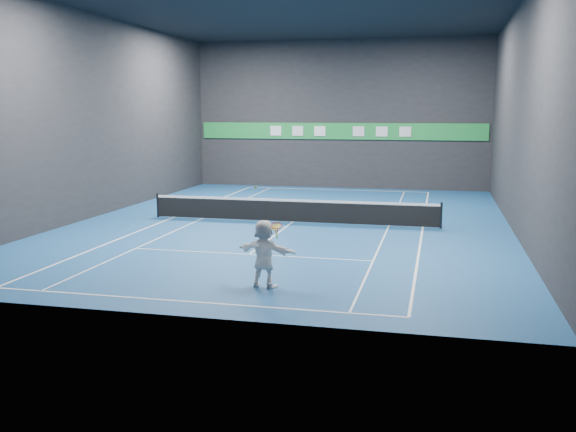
% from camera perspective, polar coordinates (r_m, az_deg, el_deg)
% --- Properties ---
extents(ground, '(26.00, 26.00, 0.00)m').
position_cam_1_polar(ground, '(27.47, 0.37, -0.57)').
color(ground, navy).
rests_on(ground, ground).
extents(ceiling, '(26.00, 26.00, 0.00)m').
position_cam_1_polar(ceiling, '(27.40, 0.39, 18.31)').
color(ceiling, black).
rests_on(ceiling, ground).
extents(wall_back, '(18.00, 0.10, 9.00)m').
position_cam_1_polar(wall_back, '(39.84, 4.61, 8.97)').
color(wall_back, '#242326').
rests_on(wall_back, ground).
extents(wall_front, '(18.00, 0.10, 9.00)m').
position_cam_1_polar(wall_front, '(14.68, -11.14, 8.31)').
color(wall_front, '#242326').
rests_on(wall_front, ground).
extents(wall_left, '(0.10, 26.00, 9.00)m').
position_cam_1_polar(wall_left, '(30.36, -16.61, 8.52)').
color(wall_left, '#242326').
rests_on(wall_left, ground).
extents(wall_right, '(0.10, 26.00, 9.00)m').
position_cam_1_polar(wall_right, '(26.55, 19.89, 8.30)').
color(wall_right, '#242326').
rests_on(wall_right, ground).
extents(baseline_near, '(10.98, 0.08, 0.01)m').
position_cam_1_polar(baseline_near, '(16.39, -9.04, -7.51)').
color(baseline_near, white).
rests_on(baseline_near, ground).
extents(baseline_far, '(10.98, 0.08, 0.01)m').
position_cam_1_polar(baseline_far, '(39.03, 4.27, 2.35)').
color(baseline_far, white).
rests_on(baseline_far, ground).
extents(sideline_doubles_left, '(0.08, 23.78, 0.01)m').
position_cam_1_polar(sideline_doubles_left, '(29.17, -10.20, -0.13)').
color(sideline_doubles_left, white).
rests_on(sideline_doubles_left, ground).
extents(sideline_doubles_right, '(0.08, 23.78, 0.01)m').
position_cam_1_polar(sideline_doubles_right, '(26.80, 11.89, -1.02)').
color(sideline_doubles_right, white).
rests_on(sideline_doubles_right, ground).
extents(sideline_singles_left, '(0.06, 23.78, 0.01)m').
position_cam_1_polar(sideline_singles_left, '(28.65, -7.67, -0.24)').
color(sideline_singles_left, white).
rests_on(sideline_singles_left, ground).
extents(sideline_singles_right, '(0.06, 23.78, 0.01)m').
position_cam_1_polar(sideline_singles_right, '(26.86, 8.95, -0.90)').
color(sideline_singles_right, white).
rests_on(sideline_singles_right, ground).
extents(service_line_near, '(8.23, 0.06, 0.01)m').
position_cam_1_polar(service_line_near, '(21.39, -3.47, -3.42)').
color(service_line_near, white).
rests_on(service_line_near, ground).
extents(service_line_far, '(8.23, 0.06, 0.01)m').
position_cam_1_polar(service_line_far, '(33.66, 2.80, 1.25)').
color(service_line_far, white).
rests_on(service_line_far, ground).
extents(center_service_line, '(0.06, 12.80, 0.01)m').
position_cam_1_polar(center_service_line, '(27.47, 0.37, -0.57)').
color(center_service_line, white).
rests_on(center_service_line, ground).
extents(player, '(1.79, 0.93, 1.85)m').
position_cam_1_polar(player, '(17.30, -2.14, -3.35)').
color(player, white).
rests_on(player, ground).
extents(tennis_ball, '(0.07, 0.07, 0.07)m').
position_cam_1_polar(tennis_ball, '(17.10, -2.88, 2.57)').
color(tennis_ball, '#C7D523').
rests_on(tennis_ball, player).
extents(tennis_net, '(12.50, 0.10, 1.07)m').
position_cam_1_polar(tennis_net, '(27.38, 0.37, 0.54)').
color(tennis_net, black).
rests_on(tennis_net, ground).
extents(sponsor_banner, '(17.64, 0.11, 1.00)m').
position_cam_1_polar(sponsor_banner, '(39.79, 4.57, 7.53)').
color(sponsor_banner, '#1F903B').
rests_on(sponsor_banner, wall_back).
extents(tennis_racket, '(0.43, 0.40, 0.45)m').
position_cam_1_polar(tennis_racket, '(17.11, -1.03, -0.98)').
color(tennis_racket, red).
rests_on(tennis_racket, player).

